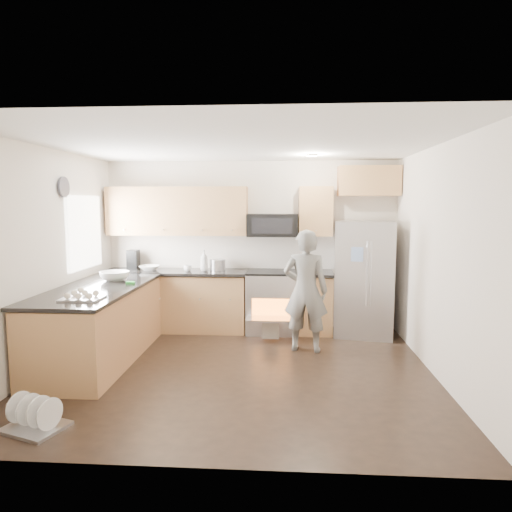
# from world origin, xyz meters

# --- Properties ---
(ground) EXTENTS (4.50, 4.50, 0.00)m
(ground) POSITION_xyz_m (0.00, 0.00, 0.00)
(ground) COLOR black
(ground) RESTS_ON ground
(room_shell) EXTENTS (4.54, 4.04, 2.62)m
(room_shell) POSITION_xyz_m (-0.04, 0.02, 1.67)
(room_shell) COLOR silver
(room_shell) RESTS_ON ground
(back_cabinet_run) EXTENTS (4.45, 0.64, 2.50)m
(back_cabinet_run) POSITION_xyz_m (-0.58, 1.75, 0.96)
(back_cabinet_run) COLOR #9D673F
(back_cabinet_run) RESTS_ON ground
(peninsula) EXTENTS (0.96, 2.36, 1.05)m
(peninsula) POSITION_xyz_m (-1.75, 0.25, 0.47)
(peninsula) COLOR #9D673F
(peninsula) RESTS_ON ground
(stove_range) EXTENTS (0.76, 0.97, 1.79)m
(stove_range) POSITION_xyz_m (0.35, 1.69, 0.68)
(stove_range) COLOR #B7B7BC
(stove_range) RESTS_ON ground
(refrigerator) EXTENTS (0.93, 0.78, 1.69)m
(refrigerator) POSITION_xyz_m (1.71, 1.58, 0.85)
(refrigerator) COLOR #B7B7BC
(refrigerator) RESTS_ON ground
(person) EXTENTS (0.64, 0.47, 1.61)m
(person) POSITION_xyz_m (0.82, 0.79, 0.81)
(person) COLOR gray
(person) RESTS_ON ground
(dish_rack) EXTENTS (0.59, 0.53, 0.30)m
(dish_rack) POSITION_xyz_m (-1.60, -1.51, 0.08)
(dish_rack) COLOR #B7B7BC
(dish_rack) RESTS_ON ground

